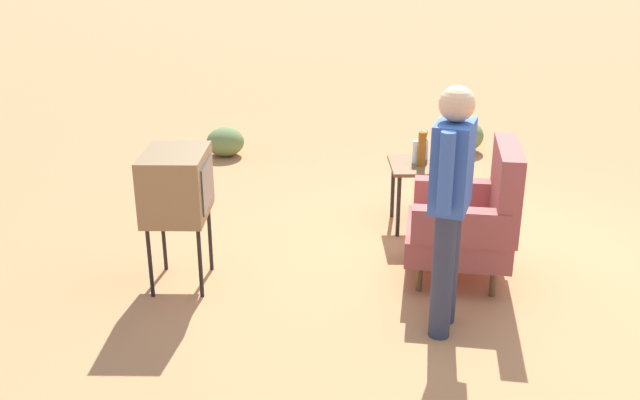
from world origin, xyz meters
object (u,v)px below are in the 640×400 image
at_px(side_table, 422,173).
at_px(bottle_tall_amber, 422,149).
at_px(armchair, 472,218).
at_px(tv_on_stand, 177,185).
at_px(person_standing, 450,197).
at_px(flower_vase, 423,143).
at_px(bottle_wine_green, 442,147).
at_px(soda_can_blue, 439,154).
at_px(bottle_short_clear, 416,152).

distance_m(side_table, bottle_tall_amber, 0.24).
relative_size(armchair, tv_on_stand, 1.03).
xyz_separation_m(person_standing, flower_vase, (-1.90, 0.12, -0.20)).
height_order(side_table, bottle_wine_green, bottle_wine_green).
bearing_deg(person_standing, side_table, 176.64).
relative_size(side_table, flower_vase, 2.22).
bearing_deg(side_table, person_standing, -3.36).
distance_m(soda_can_blue, bottle_short_clear, 0.22).
bearing_deg(bottle_tall_amber, tv_on_stand, -61.91).
distance_m(person_standing, bottle_wine_green, 1.76).
height_order(armchair, tv_on_stand, armchair).
xyz_separation_m(side_table, soda_can_blue, (-0.09, 0.16, 0.14)).
xyz_separation_m(person_standing, bottle_short_clear, (-1.79, 0.05, -0.25)).
bearing_deg(person_standing, tv_on_stand, -110.21).
bearing_deg(side_table, bottle_tall_amber, -21.77).
relative_size(bottle_wine_green, soda_can_blue, 2.62).
xyz_separation_m(bottle_wine_green, bottle_tall_amber, (0.03, -0.18, -0.01)).
bearing_deg(side_table, armchair, 12.46).
bearing_deg(armchair, side_table, -167.54).
bearing_deg(flower_vase, bottle_tall_amber, -11.74).
distance_m(side_table, bottle_wine_green, 0.29).
height_order(armchair, flower_vase, armchair).
xyz_separation_m(soda_can_blue, flower_vase, (-0.06, -0.14, 0.09)).
relative_size(side_table, person_standing, 0.36).
bearing_deg(tv_on_stand, bottle_wine_green, 116.65).
bearing_deg(bottle_short_clear, armchair, 14.89).
xyz_separation_m(bottle_tall_amber, flower_vase, (-0.19, 0.04, -0.00)).
relative_size(side_table, tv_on_stand, 0.57).
bearing_deg(flower_vase, bottle_short_clear, -35.07).
distance_m(tv_on_stand, person_standing, 1.97).
bearing_deg(flower_vase, side_table, -8.21).
distance_m(armchair, side_table, 1.05).
bearing_deg(side_table, bottle_short_clear, -122.63).
xyz_separation_m(side_table, bottle_short_clear, (-0.04, -0.06, 0.18)).
bearing_deg(soda_can_blue, armchair, 3.50).
height_order(armchair, bottle_short_clear, armchair).
relative_size(side_table, soda_can_blue, 4.81).
distance_m(side_table, soda_can_blue, 0.23).
height_order(person_standing, flower_vase, person_standing).
height_order(bottle_wine_green, bottle_tall_amber, bottle_wine_green).
bearing_deg(bottle_wine_green, tv_on_stand, -63.35).
xyz_separation_m(bottle_short_clear, flower_vase, (-0.11, 0.08, 0.05)).
height_order(armchair, bottle_wine_green, armchair).
bearing_deg(bottle_wine_green, flower_vase, -139.27).
bearing_deg(soda_can_blue, bottle_short_clear, -76.11).
relative_size(tv_on_stand, bottle_wine_green, 3.22).
distance_m(person_standing, bottle_tall_amber, 1.72).
relative_size(bottle_short_clear, flower_vase, 0.75).
bearing_deg(bottle_tall_amber, side_table, 158.23).
distance_m(bottle_wine_green, bottle_tall_amber, 0.18).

